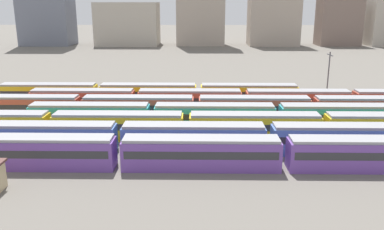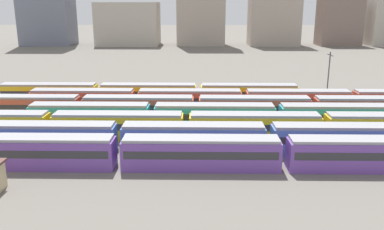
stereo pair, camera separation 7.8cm
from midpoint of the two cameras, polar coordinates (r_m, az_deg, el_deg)
The scene contains 11 objects.
ground_plane at distance 64.63m, azimuth -16.18°, elevation -1.67°, with size 600.00×600.00×0.00m, color #666059.
train_track_0 at distance 46.38m, azimuth 1.30°, elevation -5.33°, with size 55.80×3.06×3.75m.
train_track_1 at distance 51.28m, azimuth 0.23°, elevation -3.26°, with size 55.80×3.06×3.75m.
train_track_2 at distance 56.25m, azimuth -0.78°, elevation -1.55°, with size 74.70×3.06×3.75m.
train_track_4 at distance 68.76m, azimuth 16.58°, elevation 0.97°, with size 112.50×3.06×3.75m.
train_track_5 at distance 73.36m, azimuth 14.67°, elevation 2.00°, with size 93.60×3.06×3.75m.
train_track_6 at distance 76.94m, azimuth -6.11°, elevation 3.04°, with size 55.80×3.06×3.75m.
catenary_pole_1 at distance 82.49m, azimuth 18.69°, elevation 5.53°, with size 0.24×3.20×9.46m.
distant_building_1 at distance 187.96m, azimuth -8.94°, elevation 12.56°, with size 27.25×18.38×18.66m, color #B2A899.
distant_building_3 at distance 187.96m, azimuth 11.51°, elevation 14.34°, with size 21.75×15.30×31.10m, color #A89989.
distant_building_4 at distance 195.29m, azimuth 19.99°, elevation 12.12°, with size 17.83×12.55×19.88m, color #7A665B.
Camera 2 is at (19.10, -43.35, 18.39)m, focal length 37.89 mm.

